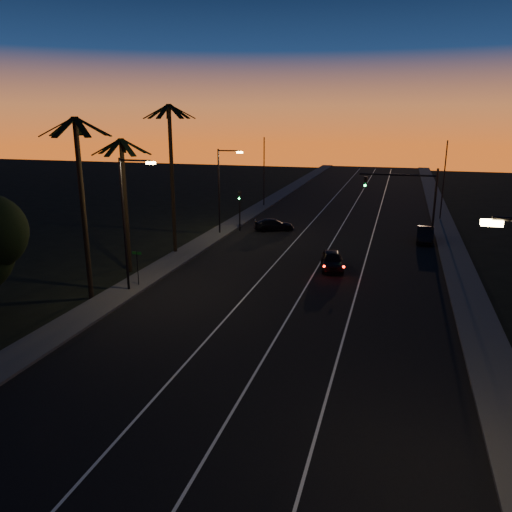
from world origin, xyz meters
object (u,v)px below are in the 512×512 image
(cross_car, at_px, (274,225))
(right_car, at_px, (425,235))
(lead_car, at_px, (332,260))
(signal_mast, at_px, (409,192))

(cross_car, bearing_deg, right_car, -3.28)
(lead_car, xyz_separation_m, right_car, (7.29, 11.28, -0.00))
(lead_car, distance_m, cross_car, 14.41)
(signal_mast, relative_size, lead_car, 1.46)
(lead_car, bearing_deg, signal_mast, 63.39)
(lead_car, height_order, right_car, same)
(signal_mast, bearing_deg, lead_car, -116.61)
(lead_car, height_order, cross_car, lead_car)
(signal_mast, height_order, lead_car, signal_mast)
(signal_mast, height_order, right_car, signal_mast)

